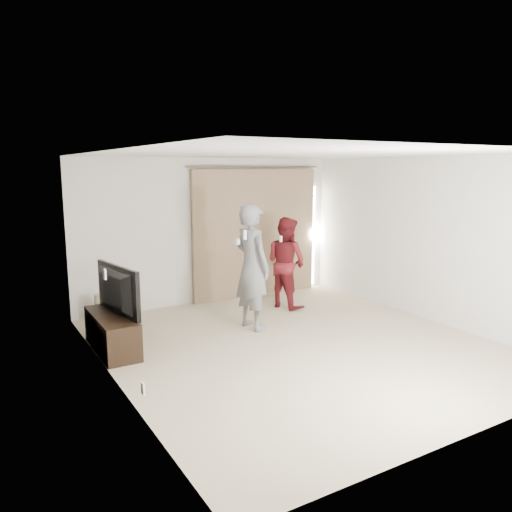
{
  "coord_description": "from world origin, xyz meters",
  "views": [
    {
      "loc": [
        -3.85,
        -5.38,
        2.42
      ],
      "look_at": [
        0.03,
        1.2,
        1.07
      ],
      "focal_mm": 35.0,
      "sensor_mm": 36.0,
      "label": 1
    }
  ],
  "objects_px": {
    "tv_console": "(112,333)",
    "tv": "(110,291)",
    "person_man": "(252,267)",
    "person_woman": "(286,262)"
  },
  "relations": [
    {
      "from": "tv_console",
      "to": "tv",
      "type": "relative_size",
      "value": 1.11
    },
    {
      "from": "person_man",
      "to": "tv_console",
      "type": "bearing_deg",
      "value": 176.61
    },
    {
      "from": "tv_console",
      "to": "person_woman",
      "type": "relative_size",
      "value": 0.8
    },
    {
      "from": "tv",
      "to": "person_woman",
      "type": "distance_m",
      "value": 3.26
    },
    {
      "from": "tv_console",
      "to": "person_woman",
      "type": "xyz_separation_m",
      "value": [
        3.2,
        0.61,
        0.55
      ]
    },
    {
      "from": "person_man",
      "to": "person_woman",
      "type": "height_order",
      "value": "person_man"
    },
    {
      "from": "person_woman",
      "to": "tv",
      "type": "bearing_deg",
      "value": -169.29
    },
    {
      "from": "person_man",
      "to": "person_woman",
      "type": "distance_m",
      "value": 1.33
    },
    {
      "from": "tv_console",
      "to": "person_man",
      "type": "bearing_deg",
      "value": -3.39
    },
    {
      "from": "tv_console",
      "to": "person_man",
      "type": "height_order",
      "value": "person_man"
    }
  ]
}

